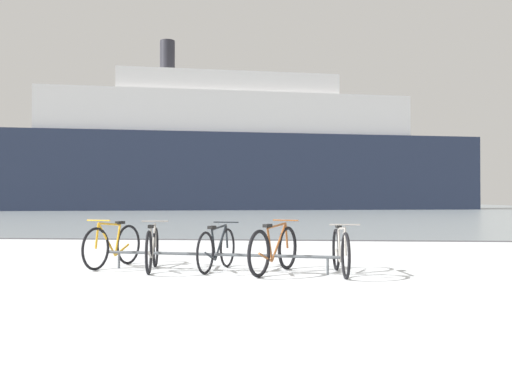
% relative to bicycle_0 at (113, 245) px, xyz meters
% --- Properties ---
extents(ground, '(80.00, 132.00, 0.08)m').
position_rel_bicycle_0_xyz_m(ground, '(2.23, 50.61, -0.42)').
color(ground, silver).
extents(bike_rack, '(3.96, 0.67, 0.31)m').
position_rel_bicycle_0_xyz_m(bike_rack, '(1.94, -0.43, -0.11)').
color(bike_rack, '#4C5156').
rests_on(bike_rack, ground).
extents(bicycle_0, '(0.60, 1.62, 0.85)m').
position_rel_bicycle_0_xyz_m(bicycle_0, '(0.00, 0.00, 0.00)').
color(bicycle_0, black).
rests_on(bicycle_0, ground).
extents(bicycle_1, '(0.46, 1.70, 0.82)m').
position_rel_bicycle_0_xyz_m(bicycle_1, '(0.82, -0.40, -0.01)').
color(bicycle_1, black).
rests_on(bicycle_1, ground).
extents(bicycle_2, '(0.53, 1.64, 0.80)m').
position_rel_bicycle_0_xyz_m(bicycle_2, '(1.90, -0.31, -0.02)').
color(bicycle_2, black).
rests_on(bicycle_2, ground).
extents(bicycle_3, '(0.76, 1.71, 0.85)m').
position_rel_bicycle_0_xyz_m(bicycle_3, '(2.87, -0.58, 0.00)').
color(bicycle_3, black).
rests_on(bicycle_3, ground).
extents(bicycle_4, '(0.46, 1.73, 0.82)m').
position_rel_bicycle_0_xyz_m(bicycle_4, '(3.93, -0.65, -0.01)').
color(bicycle_4, black).
rests_on(bicycle_4, ground).
extents(ferry_ship, '(55.18, 22.50, 19.02)m').
position_rel_bicycle_0_xyz_m(ferry_ship, '(-4.25, 54.40, 5.99)').
color(ferry_ship, '#232D47').
rests_on(ferry_ship, ground).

